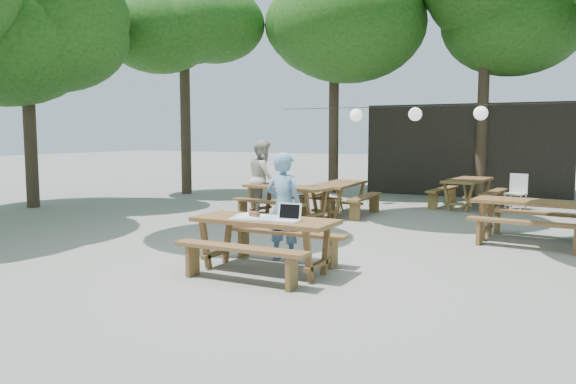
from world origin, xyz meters
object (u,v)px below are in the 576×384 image
(second_person, at_px, (263,178))
(plastic_chair, at_px, (516,199))
(main_picnic_table, at_px, (265,244))
(woman, at_px, (284,207))
(picnic_table_nw, at_px, (287,202))

(second_person, relative_size, plastic_chair, 1.96)
(main_picnic_table, distance_m, woman, 0.84)
(picnic_table_nw, xyz_separation_m, woman, (1.85, -3.65, 0.43))
(main_picnic_table, height_order, plastic_chair, plastic_chair)
(woman, bearing_deg, second_person, -51.73)
(main_picnic_table, bearing_deg, second_person, 120.13)
(main_picnic_table, xyz_separation_m, woman, (-0.08, 0.72, 0.43))
(picnic_table_nw, relative_size, plastic_chair, 2.44)
(woman, height_order, second_person, second_person)
(woman, relative_size, second_person, 0.93)
(picnic_table_nw, height_order, plastic_chair, plastic_chair)
(second_person, xyz_separation_m, plastic_chair, (5.14, 3.80, -0.62))
(picnic_table_nw, xyz_separation_m, second_person, (-0.76, 0.27, 0.49))
(main_picnic_table, bearing_deg, plastic_chair, 73.84)
(picnic_table_nw, bearing_deg, second_person, 173.05)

